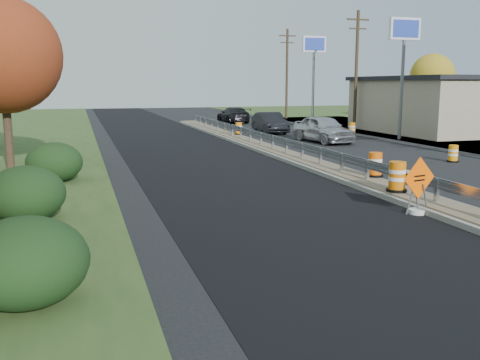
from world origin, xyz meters
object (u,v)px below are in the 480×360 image
object	(u,v)px
barrel_median_far	(239,129)
barrel_shoulder_far	(309,122)
car_dark_far	(233,115)
car_silver	(323,129)
barrel_median_near	(397,177)
barrel_shoulder_near	(453,154)
barrel_median_mid	(375,165)
caution_sign	(418,200)
car_dark_mid	(270,123)
barrel_shoulder_mid	(352,129)

from	to	relation	value
barrel_median_far	barrel_shoulder_far	size ratio (longest dim) A/B	1.04
barrel_median_far	car_dark_far	xyz separation A→B (m)	(3.76, 14.41, 0.12)
car_silver	barrel_median_near	bearing A→B (deg)	-114.36
barrel_shoulder_near	barrel_median_mid	bearing A→B (deg)	-149.84
caution_sign	barrel_shoulder_near	size ratio (longest dim) A/B	2.03
caution_sign	barrel_median_mid	world-z (taller)	caution_sign
barrel_shoulder_far	barrel_median_mid	bearing A→B (deg)	-108.82
car_dark_mid	car_dark_far	bearing A→B (deg)	90.43
barrel_shoulder_mid	car_dark_far	world-z (taller)	car_dark_far
car_silver	barrel_median_far	bearing A→B (deg)	128.40
car_dark_far	barrel_median_mid	bearing A→B (deg)	81.25
barrel_median_mid	car_dark_far	bearing A→B (deg)	83.36
car_silver	car_dark_far	bearing A→B (deg)	84.97
car_dark_mid	barrel_shoulder_mid	bearing A→B (deg)	-27.81
barrel_median_mid	car_dark_far	distance (m)	32.55
barrel_median_mid	car_dark_mid	size ratio (longest dim) A/B	0.19
barrel_median_near	barrel_median_mid	size ratio (longest dim) A/B	1.07
barrel_shoulder_near	caution_sign	bearing A→B (deg)	-132.87
caution_sign	barrel_shoulder_far	distance (m)	31.79
barrel_shoulder_mid	barrel_shoulder_far	size ratio (longest dim) A/B	1.11
barrel_median_near	barrel_median_far	world-z (taller)	barrel_median_near
caution_sign	car_dark_far	size ratio (longest dim) A/B	0.32
barrel_shoulder_near	car_dark_mid	world-z (taller)	car_dark_mid
barrel_median_far	car_dark_mid	distance (m)	4.46
caution_sign	barrel_shoulder_near	world-z (taller)	caution_sign
barrel_median_near	car_dark_far	xyz separation A→B (m)	(4.59, 35.06, 0.05)
barrel_shoulder_mid	car_dark_mid	distance (m)	6.14
barrel_median_mid	car_dark_far	size ratio (longest dim) A/B	0.18
barrel_shoulder_mid	car_dark_mid	size ratio (longest dim) A/B	0.19
barrel_median_mid	barrel_shoulder_far	bearing A→B (deg)	71.18
barrel_median_far	barrel_shoulder_near	size ratio (longest dim) A/B	1.03
car_dark_mid	barrel_shoulder_near	bearing A→B (deg)	-77.27
car_dark_mid	caution_sign	bearing A→B (deg)	-98.15
barrel_median_near	car_dark_mid	bearing A→B (deg)	79.95
barrel_shoulder_far	barrel_shoulder_near	bearing A→B (deg)	-95.81
barrel_median_near	barrel_shoulder_far	xyz separation A→B (m)	(9.48, 28.11, -0.31)
barrel_median_far	barrel_median_near	bearing A→B (deg)	-92.29
barrel_shoulder_far	car_dark_mid	distance (m)	6.98
barrel_median_mid	barrel_median_far	bearing A→B (deg)	90.00
barrel_median_near	barrel_median_mid	bearing A→B (deg)	73.18
barrel_median_near	barrel_shoulder_far	world-z (taller)	barrel_median_near
caution_sign	car_silver	world-z (taller)	car_silver
barrel_median_mid	barrel_median_near	bearing A→B (deg)	-106.82
barrel_median_far	car_dark_far	world-z (taller)	car_dark_far
barrel_median_near	barrel_median_mid	xyz separation A→B (m)	(0.83, 2.73, -0.03)
barrel_median_mid	car_silver	world-z (taller)	car_silver
caution_sign	barrel_shoulder_mid	size ratio (longest dim) A/B	1.85
caution_sign	barrel_median_mid	bearing A→B (deg)	60.32
caution_sign	barrel_shoulder_mid	xyz separation A→B (m)	(10.10, 22.53, 0.01)
barrel_shoulder_near	barrel_median_far	bearing A→B (deg)	114.47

